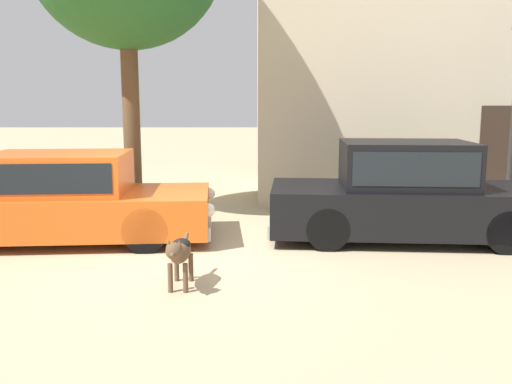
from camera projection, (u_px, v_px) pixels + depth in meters
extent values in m
plane|color=tan|center=(187.00, 257.00, 7.74)|extent=(80.00, 80.00, 0.00)
cube|color=#D15619|center=(67.00, 212.00, 8.61)|extent=(4.66, 2.15, 0.62)
cube|color=#D15619|center=(61.00, 173.00, 8.51)|extent=(2.20, 1.72, 0.62)
cube|color=black|center=(61.00, 172.00, 8.51)|extent=(2.03, 1.73, 0.43)
cube|color=#999BA0|center=(209.00, 222.00, 8.80)|extent=(0.25, 1.79, 0.20)
sphere|color=silver|center=(212.00, 194.00, 9.47)|extent=(0.20, 0.20, 0.20)
sphere|color=silver|center=(210.00, 210.00, 8.03)|extent=(0.20, 0.20, 0.20)
cylinder|color=black|center=(159.00, 208.00, 9.53)|extent=(0.68, 0.25, 0.67)
cylinder|color=black|center=(147.00, 230.00, 7.93)|extent=(0.68, 0.25, 0.67)
cube|color=black|center=(409.00, 208.00, 8.67)|extent=(4.39, 2.05, 0.70)
cube|color=black|center=(408.00, 164.00, 8.55)|extent=(2.07, 1.64, 0.71)
cube|color=black|center=(408.00, 164.00, 8.55)|extent=(1.91, 1.65, 0.50)
cube|color=#999BA0|center=(275.00, 221.00, 8.86)|extent=(0.24, 1.72, 0.20)
cube|color=red|center=(277.00, 189.00, 9.53)|extent=(0.05, 0.18, 0.18)
cube|color=red|center=(274.00, 205.00, 8.05)|extent=(0.05, 0.18, 0.18)
cylinder|color=black|center=(475.00, 211.00, 9.36)|extent=(0.66, 0.25, 0.65)
cylinder|color=black|center=(509.00, 232.00, 7.84)|extent=(0.66, 0.25, 0.65)
cylinder|color=black|center=(325.00, 209.00, 9.55)|extent=(0.66, 0.25, 0.65)
cylinder|color=black|center=(330.00, 229.00, 8.03)|extent=(0.66, 0.25, 0.65)
cube|color=#38281E|center=(508.00, 158.00, 11.02)|extent=(1.10, 0.02, 2.10)
cylinder|color=brown|center=(188.00, 278.00, 6.27)|extent=(0.06, 0.06, 0.35)
cylinder|color=brown|center=(172.00, 278.00, 6.27)|extent=(0.06, 0.06, 0.35)
cylinder|color=brown|center=(193.00, 267.00, 6.67)|extent=(0.06, 0.06, 0.35)
cylinder|color=brown|center=(179.00, 267.00, 6.68)|extent=(0.06, 0.06, 0.35)
ellipsoid|color=brown|center=(183.00, 251.00, 6.43)|extent=(0.26, 0.64, 0.25)
ellipsoid|color=black|center=(183.00, 245.00, 6.47)|extent=(0.23, 0.35, 0.14)
sphere|color=brown|center=(176.00, 251.00, 6.03)|extent=(0.20, 0.20, 0.20)
cone|color=brown|center=(175.00, 255.00, 5.94)|extent=(0.11, 0.11, 0.11)
cone|color=brown|center=(181.00, 243.00, 6.02)|extent=(0.07, 0.07, 0.09)
cone|color=brown|center=(171.00, 243.00, 6.02)|extent=(0.07, 0.07, 0.09)
cylinder|color=brown|center=(188.00, 239.00, 6.81)|extent=(0.06, 0.23, 0.12)
cylinder|color=brown|center=(134.00, 127.00, 9.98)|extent=(0.31, 0.31, 3.43)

